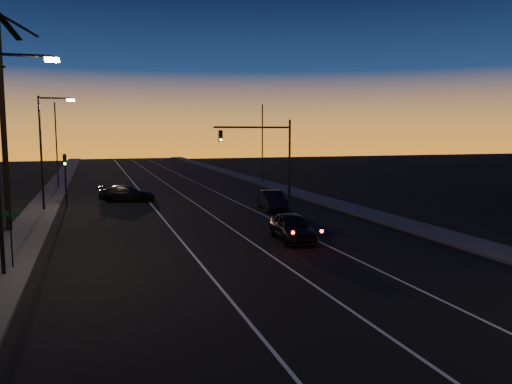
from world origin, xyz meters
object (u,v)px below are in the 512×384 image
object	(u,v)px
lead_car	(292,227)
right_car	(272,200)
signal_mast	(265,145)
cross_car	(127,193)

from	to	relation	value
lead_car	right_car	xyz separation A→B (m)	(2.64, 10.45, -0.01)
signal_mast	right_car	bearing A→B (deg)	-104.53
right_car	cross_car	xyz separation A→B (m)	(-10.12, 8.28, -0.05)
right_car	cross_car	world-z (taller)	right_car
signal_mast	right_car	distance (m)	8.02
right_car	signal_mast	bearing A→B (deg)	75.47
signal_mast	lead_car	size ratio (longest dim) A/B	1.42
lead_car	right_car	distance (m)	10.78
cross_car	lead_car	bearing A→B (deg)	-68.24
lead_car	cross_car	bearing A→B (deg)	111.76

